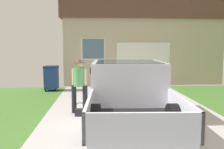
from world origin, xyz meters
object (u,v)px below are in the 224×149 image
handbag (80,112)px  person_with_hat (79,83)px  house_with_garage (135,43)px  wheeled_trash_bin (51,77)px  pickup_truck (128,92)px

handbag → person_with_hat: bearing=96.7°
person_with_hat → house_with_garage: bearing=91.8°
person_with_hat → wheeled_trash_bin: bearing=132.5°
pickup_truck → person_with_hat: person_with_hat is taller
house_with_garage → wheeled_trash_bin: (-4.63, -4.57, -1.65)m
pickup_truck → house_with_garage: size_ratio=0.62×
pickup_truck → handbag: 1.51m
pickup_truck → house_with_garage: bearing=82.4°
handbag → house_with_garage: (3.03, 8.90, 2.15)m
handbag → wheeled_trash_bin: (-1.59, 4.33, 0.50)m
house_with_garage → wheeled_trash_bin: size_ratio=7.67×
person_with_hat → handbag: (0.03, -0.29, -0.82)m
handbag → wheeled_trash_bin: wheeled_trash_bin is taller
person_with_hat → handbag: person_with_hat is taller
handbag → house_with_garage: house_with_garage is taller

